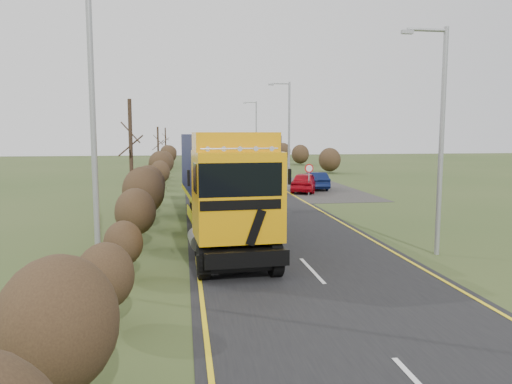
{
  "coord_description": "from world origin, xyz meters",
  "views": [
    {
      "loc": [
        -4.15,
        -19.55,
        4.55
      ],
      "look_at": [
        -0.99,
        1.91,
        1.94
      ],
      "focal_mm": 35.0,
      "sensor_mm": 36.0,
      "label": 1
    }
  ],
  "objects_px": {
    "car_blue_sedan": "(315,181)",
    "streetlight_near": "(439,133)",
    "lorry": "(221,176)",
    "car_red_hatchback": "(305,182)",
    "speed_sign": "(309,174)"
  },
  "relations": [
    {
      "from": "car_red_hatchback",
      "to": "car_blue_sedan",
      "type": "distance_m",
      "value": 2.19
    },
    {
      "from": "car_red_hatchback",
      "to": "speed_sign",
      "type": "distance_m",
      "value": 2.26
    },
    {
      "from": "lorry",
      "to": "speed_sign",
      "type": "xyz_separation_m",
      "value": [
        7.24,
        12.16,
        -0.99
      ]
    },
    {
      "from": "car_red_hatchback",
      "to": "car_blue_sedan",
      "type": "xyz_separation_m",
      "value": [
        1.29,
        1.76,
        -0.08
      ]
    },
    {
      "from": "lorry",
      "to": "speed_sign",
      "type": "distance_m",
      "value": 14.18
    },
    {
      "from": "lorry",
      "to": "streetlight_near",
      "type": "xyz_separation_m",
      "value": [
        7.54,
        -5.48,
        1.95
      ]
    },
    {
      "from": "car_blue_sedan",
      "to": "streetlight_near",
      "type": "bearing_deg",
      "value": 88.2
    },
    {
      "from": "car_blue_sedan",
      "to": "streetlight_near",
      "type": "height_order",
      "value": "streetlight_near"
    },
    {
      "from": "lorry",
      "to": "car_blue_sedan",
      "type": "bearing_deg",
      "value": 57.53
    },
    {
      "from": "car_red_hatchback",
      "to": "streetlight_near",
      "type": "xyz_separation_m",
      "value": [
        0.07,
        -19.73,
        3.78
      ]
    },
    {
      "from": "speed_sign",
      "to": "streetlight_near",
      "type": "bearing_deg",
      "value": -89.03
    },
    {
      "from": "car_blue_sedan",
      "to": "streetlight_near",
      "type": "xyz_separation_m",
      "value": [
        -1.22,
        -21.5,
        3.85
      ]
    },
    {
      "from": "lorry",
      "to": "car_red_hatchback",
      "type": "relative_size",
      "value": 3.71
    },
    {
      "from": "lorry",
      "to": "car_blue_sedan",
      "type": "distance_m",
      "value": 18.35
    },
    {
      "from": "car_red_hatchback",
      "to": "speed_sign",
      "type": "bearing_deg",
      "value": 105.25
    }
  ]
}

